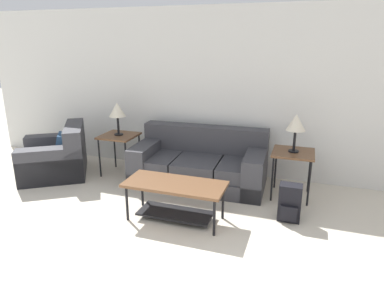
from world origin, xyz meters
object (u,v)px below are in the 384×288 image
at_px(table_lamp_right, 296,123).
at_px(backpack, 290,203).
at_px(coffee_table, 175,193).
at_px(table_lamp_left, 117,111).
at_px(couch, 200,164).
at_px(armchair, 57,157).
at_px(side_table_left, 119,139).
at_px(side_table_right, 293,156).

bearing_deg(table_lamp_right, backpack, -87.81).
bearing_deg(coffee_table, table_lamp_left, 141.28).
distance_m(couch, coffee_table, 1.18).
height_order(armchair, table_lamp_left, table_lamp_left).
height_order(side_table_left, table_lamp_left, table_lamp_left).
bearing_deg(table_lamp_left, side_table_left, -63.43).
distance_m(couch, backpack, 1.56).
distance_m(armchair, side_table_left, 1.06).
bearing_deg(side_table_left, coffee_table, -38.72).
bearing_deg(armchair, side_table_left, 19.87).
bearing_deg(side_table_right, armchair, -174.56).
height_order(side_table_right, backpack, side_table_right).
bearing_deg(armchair, table_lamp_left, 19.87).
height_order(side_table_right, table_lamp_left, table_lamp_left).
bearing_deg(backpack, table_lamp_right, 92.19).
bearing_deg(table_lamp_right, side_table_right, -116.57).
bearing_deg(side_table_left, table_lamp_left, 116.57).
distance_m(side_table_left, table_lamp_right, 2.71).
distance_m(side_table_left, table_lamp_left, 0.46).
xyz_separation_m(couch, backpack, (1.37, -0.75, -0.07)).
xyz_separation_m(armchair, side_table_right, (3.63, 0.35, 0.30)).
relative_size(coffee_table, table_lamp_left, 2.33).
distance_m(armchair, coffee_table, 2.47).
distance_m(couch, table_lamp_left, 1.54).
distance_m(coffee_table, side_table_right, 1.72).
bearing_deg(coffee_table, armchair, 161.84).
relative_size(table_lamp_left, table_lamp_right, 1.00).
xyz_separation_m(table_lamp_right, backpack, (0.03, -0.69, -0.82)).
bearing_deg(couch, backpack, -28.83).
relative_size(couch, table_lamp_right, 3.85).
xyz_separation_m(coffee_table, side_table_right, (1.28, 1.12, 0.23)).
bearing_deg(side_table_left, backpack, -14.36).
distance_m(armchair, table_lamp_right, 3.73).
height_order(couch, side_table_left, couch).
relative_size(table_lamp_left, backpack, 1.12).
xyz_separation_m(side_table_left, table_lamp_left, (-0.00, 0.00, 0.46)).
xyz_separation_m(couch, armchair, (-2.29, -0.41, -0.00)).
relative_size(side_table_left, backpack, 1.42).
height_order(side_table_left, side_table_right, same).
bearing_deg(side_table_right, table_lamp_left, 180.00).
height_order(coffee_table, side_table_right, side_table_right).
bearing_deg(coffee_table, backpack, 17.96).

